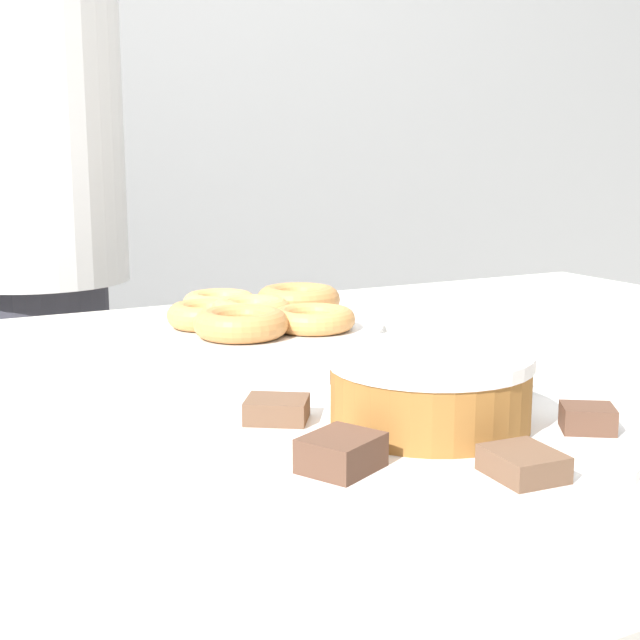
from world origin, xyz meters
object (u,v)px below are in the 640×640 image
object	(u,v)px
frosted_cake	(430,389)
napkin	(635,342)
plate_cake	(429,431)
person_standing	(38,245)
plate_donuts	(251,327)

from	to	relation	value
frosted_cake	napkin	size ratio (longest dim) A/B	1.22
plate_cake	napkin	size ratio (longest dim) A/B	2.52
person_standing	plate_cake	world-z (taller)	person_standing
plate_cake	plate_donuts	world-z (taller)	same
person_standing	napkin	distance (m)	1.09
plate_cake	frosted_cake	world-z (taller)	frosted_cake
person_standing	napkin	bearing A→B (deg)	-58.25
plate_donuts	plate_cake	bearing A→B (deg)	-95.55
napkin	plate_donuts	bearing A→B (deg)	141.96
person_standing	plate_donuts	distance (m)	0.64
plate_cake	plate_donuts	distance (m)	0.50
frosted_cake	plate_donuts	bearing A→B (deg)	84.45
napkin	plate_cake	bearing A→B (deg)	-157.86
plate_cake	plate_donuts	bearing A→B (deg)	84.45
napkin	person_standing	bearing A→B (deg)	121.75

